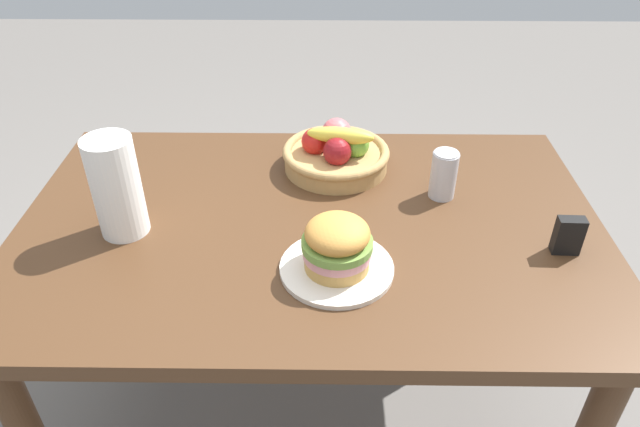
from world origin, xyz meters
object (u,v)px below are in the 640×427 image
(sandwich, at_px, (337,244))
(fruit_basket, at_px, (336,153))
(napkin_holder, at_px, (568,236))
(paper_towel_roll, at_px, (116,187))
(plate, at_px, (337,268))
(soda_can, at_px, (444,175))

(sandwich, xyz_separation_m, fruit_basket, (0.00, 0.43, -0.03))
(sandwich, relative_size, napkin_holder, 1.67)
(sandwich, distance_m, paper_towel_roll, 0.51)
(plate, height_order, fruit_basket, fruit_basket)
(fruit_basket, xyz_separation_m, napkin_holder, (0.51, -0.36, -0.00))
(plate, relative_size, paper_towel_roll, 1.02)
(soda_can, bearing_deg, paper_towel_roll, -168.40)
(plate, height_order, paper_towel_roll, paper_towel_roll)
(sandwich, distance_m, napkin_holder, 0.52)
(plate, height_order, soda_can, soda_can)
(soda_can, xyz_separation_m, paper_towel_roll, (-0.76, -0.16, 0.06))
(paper_towel_roll, bearing_deg, sandwich, -15.62)
(plate, xyz_separation_m, napkin_holder, (0.51, 0.07, 0.04))
(sandwich, distance_m, soda_can, 0.40)
(soda_can, xyz_separation_m, napkin_holder, (0.24, -0.22, -0.02))
(paper_towel_roll, height_order, napkin_holder, paper_towel_roll)
(soda_can, height_order, paper_towel_roll, paper_towel_roll)
(soda_can, bearing_deg, plate, -132.45)
(fruit_basket, height_order, napkin_holder, fruit_basket)
(sandwich, bearing_deg, plate, 180.00)
(sandwich, distance_m, fruit_basket, 0.43)
(sandwich, height_order, fruit_basket, fruit_basket)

